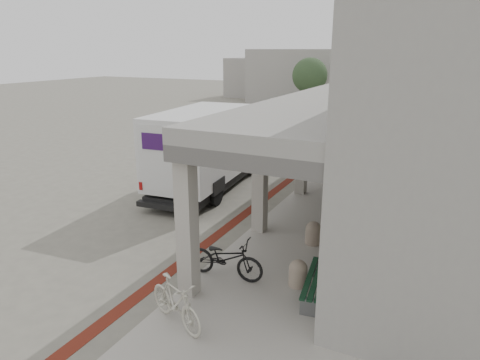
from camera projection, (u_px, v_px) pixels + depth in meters
The scene contains 14 objects.
ground at pixel (194, 227), 13.78m from camera, with size 120.00×120.00×0.00m, color #69655A.
bike_lane_stripe at pixel (248, 212), 15.07m from camera, with size 0.35×40.00×0.01m, color #601E13.
sidewalk at pixel (314, 250), 12.08m from camera, with size 4.40×28.00×0.12m, color #A19B91.
transit_building at pixel (445, 117), 13.76m from camera, with size 7.60×17.00×7.00m.
distant_backdrop at pixel (352, 77), 44.97m from camera, with size 28.00×10.00×6.50m.
tree_left at pixel (310, 76), 38.98m from camera, with size 3.20×3.20×4.80m.
tree_mid at pixel (393, 76), 37.74m from camera, with size 3.20×3.20×4.80m.
fedex_truck at pixel (211, 145), 17.41m from camera, with size 3.05×7.86×3.28m.
bench at pixel (316, 282), 9.66m from camera, with size 0.70×2.01×0.46m.
bollard_near at pixel (298, 273), 10.08m from camera, with size 0.44×0.44×0.65m.
bollard_far at pixel (313, 233), 12.26m from camera, with size 0.45×0.45×0.67m.
utility_cabinet at pixel (347, 216), 13.13m from camera, with size 0.43×0.57×0.96m, color gray.
bicycle_black at pixel (225, 258), 10.40m from camera, with size 0.68×1.96×1.03m, color black.
bicycle_cream at pixel (176, 302), 8.58m from camera, with size 0.48×1.71×1.02m, color beige.
Camera 1 is at (6.97, -10.76, 5.50)m, focal length 32.00 mm.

